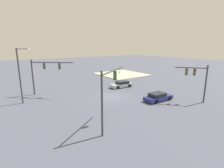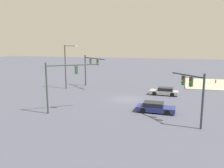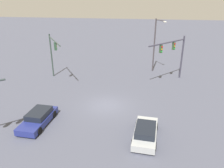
{
  "view_description": "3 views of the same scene",
  "coord_description": "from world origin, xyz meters",
  "px_view_note": "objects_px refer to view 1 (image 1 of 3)",
  "views": [
    {
      "loc": [
        -20.93,
        15.26,
        8.06
      ],
      "look_at": [
        -0.49,
        0.48,
        2.26
      ],
      "focal_mm": 27.17,
      "sensor_mm": 36.0,
      "label": 1
    },
    {
      "loc": [
        -32.5,
        -5.97,
        8.29
      ],
      "look_at": [
        0.98,
        2.6,
        1.96
      ],
      "focal_mm": 37.16,
      "sensor_mm": 36.0,
      "label": 2
    },
    {
      "loc": [
        3.63,
        -20.24,
        10.94
      ],
      "look_at": [
        0.39,
        1.25,
        1.98
      ],
      "focal_mm": 35.24,
      "sensor_mm": 36.0,
      "label": 3
    }
  ],
  "objects_px": {
    "traffic_signal_cross_street": "(43,70)",
    "sedan_car_approaching": "(122,84)",
    "sedan_car_waiting_far": "(158,97)",
    "traffic_signal_opposite_side": "(197,77)",
    "streetlamp_curved_arm": "(21,72)",
    "fire_hydrant_on_curb": "(120,72)",
    "traffic_signal_near_corner": "(109,87)"
  },
  "relations": [
    {
      "from": "streetlamp_curved_arm",
      "to": "sedan_car_approaching",
      "type": "bearing_deg",
      "value": -37.06
    },
    {
      "from": "traffic_signal_opposite_side",
      "to": "fire_hydrant_on_curb",
      "type": "xyz_separation_m",
      "value": [
        25.8,
        -6.52,
        -3.23
      ]
    },
    {
      "from": "traffic_signal_cross_street",
      "to": "sedan_car_approaching",
      "type": "xyz_separation_m",
      "value": [
        -3.34,
        -13.51,
        -3.56
      ]
    },
    {
      "from": "traffic_signal_cross_street",
      "to": "sedan_car_approaching",
      "type": "relative_size",
      "value": 1.29
    },
    {
      "from": "traffic_signal_cross_street",
      "to": "fire_hydrant_on_curb",
      "type": "distance_m",
      "value": 25.26
    },
    {
      "from": "traffic_signal_cross_street",
      "to": "sedan_car_approaching",
      "type": "distance_m",
      "value": 14.37
    },
    {
      "from": "fire_hydrant_on_curb",
      "to": "sedan_car_approaching",
      "type": "bearing_deg",
      "value": 142.88
    },
    {
      "from": "traffic_signal_opposite_side",
      "to": "streetlamp_curved_arm",
      "type": "height_order",
      "value": "streetlamp_curved_arm"
    },
    {
      "from": "traffic_signal_near_corner",
      "to": "streetlamp_curved_arm",
      "type": "height_order",
      "value": "streetlamp_curved_arm"
    },
    {
      "from": "fire_hydrant_on_curb",
      "to": "streetlamp_curved_arm",
      "type": "bearing_deg",
      "value": 113.65
    },
    {
      "from": "fire_hydrant_on_curb",
      "to": "traffic_signal_opposite_side",
      "type": "bearing_deg",
      "value": 165.83
    },
    {
      "from": "streetlamp_curved_arm",
      "to": "fire_hydrant_on_curb",
      "type": "xyz_separation_m",
      "value": [
        11.69,
        -26.69,
        -4.01
      ]
    },
    {
      "from": "sedan_car_approaching",
      "to": "sedan_car_waiting_far",
      "type": "xyz_separation_m",
      "value": [
        -9.54,
        0.77,
        0.0
      ]
    },
    {
      "from": "traffic_signal_opposite_side",
      "to": "sedan_car_approaching",
      "type": "xyz_separation_m",
      "value": [
        13.05,
        3.13,
        -3.15
      ]
    },
    {
      "from": "traffic_signal_opposite_side",
      "to": "traffic_signal_cross_street",
      "type": "relative_size",
      "value": 0.93
    },
    {
      "from": "traffic_signal_near_corner",
      "to": "sedan_car_waiting_far",
      "type": "height_order",
      "value": "traffic_signal_near_corner"
    },
    {
      "from": "streetlamp_curved_arm",
      "to": "sedan_car_waiting_far",
      "type": "bearing_deg",
      "value": -66.6
    },
    {
      "from": "fire_hydrant_on_curb",
      "to": "traffic_signal_near_corner",
      "type": "bearing_deg",
      "value": 139.72
    },
    {
      "from": "streetlamp_curved_arm",
      "to": "sedan_car_waiting_far",
      "type": "relative_size",
      "value": 1.68
    },
    {
      "from": "traffic_signal_opposite_side",
      "to": "streetlamp_curved_arm",
      "type": "xyz_separation_m",
      "value": [
        14.11,
        20.17,
        0.77
      ]
    },
    {
      "from": "sedan_car_waiting_far",
      "to": "traffic_signal_cross_street",
      "type": "bearing_deg",
      "value": 137.57
    },
    {
      "from": "sedan_car_approaching",
      "to": "sedan_car_waiting_far",
      "type": "distance_m",
      "value": 9.58
    },
    {
      "from": "traffic_signal_cross_street",
      "to": "fire_hydrant_on_curb",
      "type": "xyz_separation_m",
      "value": [
        9.41,
        -23.16,
        -3.64
      ]
    },
    {
      "from": "sedan_car_approaching",
      "to": "fire_hydrant_on_curb",
      "type": "distance_m",
      "value": 15.99
    },
    {
      "from": "traffic_signal_cross_street",
      "to": "fire_hydrant_on_curb",
      "type": "relative_size",
      "value": 8.19
    },
    {
      "from": "traffic_signal_cross_street",
      "to": "sedan_car_waiting_far",
      "type": "relative_size",
      "value": 1.26
    },
    {
      "from": "sedan_car_approaching",
      "to": "sedan_car_waiting_far",
      "type": "height_order",
      "value": "same"
    },
    {
      "from": "sedan_car_waiting_far",
      "to": "fire_hydrant_on_curb",
      "type": "relative_size",
      "value": 6.49
    },
    {
      "from": "traffic_signal_cross_street",
      "to": "sedan_car_approaching",
      "type": "bearing_deg",
      "value": 28.14
    },
    {
      "from": "streetlamp_curved_arm",
      "to": "sedan_car_waiting_far",
      "type": "xyz_separation_m",
      "value": [
        -10.61,
        -16.26,
        -3.92
      ]
    },
    {
      "from": "traffic_signal_opposite_side",
      "to": "fire_hydrant_on_curb",
      "type": "bearing_deg",
      "value": -55.51
    },
    {
      "from": "traffic_signal_cross_street",
      "to": "sedan_car_waiting_far",
      "type": "distance_m",
      "value": 18.47
    }
  ]
}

